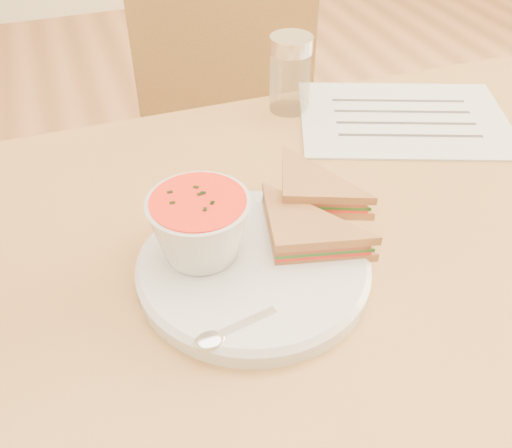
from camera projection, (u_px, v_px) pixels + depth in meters
name	position (u px, v px, depth m)	size (l,w,h in m)	color
dining_table	(314.00, 417.00, 0.89)	(1.00, 0.70, 0.75)	#A06D31
chair_far	(237.00, 156.00, 1.28)	(0.42, 0.42, 0.95)	brown
plate	(253.00, 268.00, 0.60)	(0.25, 0.25, 0.02)	silver
soup_bowl	(200.00, 230.00, 0.58)	(0.11, 0.11, 0.07)	silver
sandwich_half_a	(275.00, 258.00, 0.58)	(0.11, 0.11, 0.03)	#A7633B
sandwich_half_b	(282.00, 207.00, 0.63)	(0.10, 0.10, 0.03)	#A7633B
spoon	(252.00, 321.00, 0.53)	(0.15, 0.03, 0.01)	silver
paper_menu	(404.00, 118.00, 0.86)	(0.31, 0.23, 0.00)	white
condiment_shaker	(290.00, 74.00, 0.85)	(0.06, 0.06, 0.11)	silver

